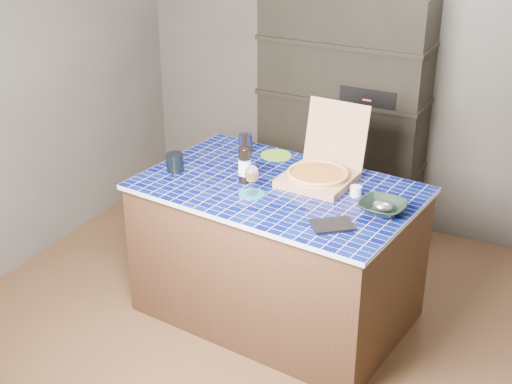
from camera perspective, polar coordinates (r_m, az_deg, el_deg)
The scene contains 14 objects.
room at distance 3.86m, azimuth -1.12°, elevation 4.47°, with size 3.50×3.50×3.50m.
shelving_unit at distance 5.29m, azimuth 6.96°, elevation 6.19°, with size 1.20×0.41×1.80m.
kitchen_island at distance 4.36m, azimuth 1.72°, elevation -4.76°, with size 1.70×1.17×0.88m.
pizza_box at distance 4.21m, azimuth 5.13°, elevation 1.60°, with size 0.42×0.50×0.43m.
mead_bottle at distance 4.17m, azimuth -0.90°, elevation 2.30°, with size 0.08×0.08×0.30m.
teal_trivet at distance 4.05m, azimuth -0.33°, elevation -0.17°, with size 0.15×0.15×0.01m, color #165D73.
wine_glass at distance 4.00m, azimuth -0.34°, elevation 1.41°, with size 0.08×0.08×0.18m.
tumbler at distance 4.36m, azimuth -6.51°, elevation 2.38°, with size 0.10×0.10×0.11m, color black.
dvd_case at distance 3.72m, azimuth 6.12°, elevation -2.66°, with size 0.15×0.21×0.02m, color black.
bowl at distance 3.90m, azimuth 10.09°, elevation -1.21°, with size 0.25×0.25×0.06m, color black.
foil_contents at distance 3.89m, azimuth 10.10°, elevation -1.09°, with size 0.11×0.09×0.05m, color #A7A5B0.
white_jar at distance 4.07m, azimuth 7.99°, elevation 0.08°, with size 0.07×0.07×0.06m, color silver.
navy_cup at distance 4.58m, azimuth -0.86°, elevation 3.84°, with size 0.08×0.08×0.13m, color black.
green_trivet at distance 4.58m, azimuth 1.60°, elevation 2.97°, with size 0.20×0.20×0.01m, color #71A623.
Camera 1 is at (1.74, -3.16, 2.63)m, focal length 50.00 mm.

